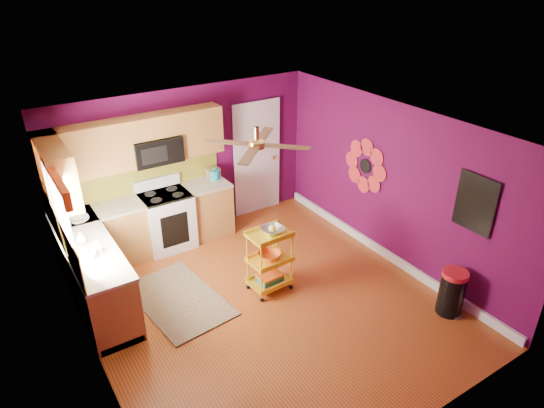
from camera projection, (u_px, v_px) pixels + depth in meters
ground at (267, 303)px, 6.75m from camera, size 5.00×5.00×0.00m
room_envelope at (268, 198)px, 6.02m from camera, size 4.54×5.04×2.52m
lower_cabinets at (126, 246)px, 7.26m from camera, size 2.81×2.31×0.94m
electric_range at (167, 220)px, 7.89m from camera, size 0.76×0.66×1.13m
upper_cabinetry at (112, 152)px, 6.95m from camera, size 2.80×2.30×1.26m
left_window at (58, 203)px, 5.67m from camera, size 0.08×1.35×1.08m
panel_door at (257, 159)px, 8.78m from camera, size 0.95×0.11×2.15m
right_wall_art at (411, 181)px, 6.91m from camera, size 0.04×2.74×1.04m
ceiling_fan at (257, 144)px, 5.85m from camera, size 1.01×1.01×0.26m
shag_rug at (179, 300)px, 6.80m from camera, size 1.16×1.72×0.02m
rolling_cart at (270, 258)px, 6.81m from camera, size 0.59×0.44×1.04m
trash_can at (452, 292)px, 6.44m from camera, size 0.43×0.43×0.65m
teal_kettle at (215, 174)px, 8.18m from camera, size 0.18×0.18×0.21m
toaster at (213, 173)px, 8.22m from camera, size 0.22×0.15×0.18m
soap_bottle_a at (98, 246)px, 6.15m from camera, size 0.08×0.08×0.18m
soap_bottle_b at (81, 238)px, 6.34m from camera, size 0.13×0.13×0.17m
counter_dish at (79, 219)px, 6.89m from camera, size 0.28×0.28×0.07m
counter_cup at (92, 254)px, 6.06m from camera, size 0.12×0.12×0.09m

